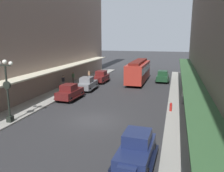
{
  "coord_description": "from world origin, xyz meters",
  "views": [
    {
      "loc": [
        6.55,
        -17.59,
        7.03
      ],
      "look_at": [
        0.0,
        6.0,
        1.8
      ],
      "focal_mm": 36.8,
      "sensor_mm": 36.0,
      "label": 1
    }
  ],
  "objects_px": {
    "parked_car_0": "(136,148)",
    "streetcar": "(138,71)",
    "fire_hydrant": "(171,107)",
    "pedestrian_3": "(73,77)",
    "pedestrian_0": "(183,96)",
    "pedestrian_2": "(63,81)",
    "parked_car_3": "(101,77)",
    "parked_car_4": "(70,92)",
    "parked_car_1": "(87,83)",
    "lamp_post_with_clock": "(7,88)",
    "parked_car_2": "(163,76)",
    "pedestrian_1": "(89,75)"
  },
  "relations": [
    {
      "from": "parked_car_0",
      "to": "streetcar",
      "type": "relative_size",
      "value": 0.45
    },
    {
      "from": "streetcar",
      "to": "pedestrian_2",
      "type": "height_order",
      "value": "streetcar"
    },
    {
      "from": "parked_car_1",
      "to": "pedestrian_3",
      "type": "xyz_separation_m",
      "value": [
        -3.71,
        3.57,
        0.05
      ]
    },
    {
      "from": "parked_car_1",
      "to": "pedestrian_1",
      "type": "distance_m",
      "value": 6.34
    },
    {
      "from": "parked_car_4",
      "to": "pedestrian_2",
      "type": "bearing_deg",
      "value": 124.13
    },
    {
      "from": "parked_car_1",
      "to": "lamp_post_with_clock",
      "type": "height_order",
      "value": "lamp_post_with_clock"
    },
    {
      "from": "parked_car_0",
      "to": "pedestrian_1",
      "type": "height_order",
      "value": "parked_car_0"
    },
    {
      "from": "pedestrian_0",
      "to": "pedestrian_3",
      "type": "distance_m",
      "value": 17.6
    },
    {
      "from": "parked_car_3",
      "to": "pedestrian_3",
      "type": "relative_size",
      "value": 2.61
    },
    {
      "from": "parked_car_1",
      "to": "pedestrian_2",
      "type": "distance_m",
      "value": 3.64
    },
    {
      "from": "parked_car_1",
      "to": "pedestrian_3",
      "type": "distance_m",
      "value": 5.15
    },
    {
      "from": "parked_car_1",
      "to": "pedestrian_2",
      "type": "height_order",
      "value": "parked_car_1"
    },
    {
      "from": "parked_car_1",
      "to": "parked_car_4",
      "type": "relative_size",
      "value": 0.99
    },
    {
      "from": "parked_car_1",
      "to": "fire_hydrant",
      "type": "bearing_deg",
      "value": -30.71
    },
    {
      "from": "parked_car_1",
      "to": "parked_car_4",
      "type": "xyz_separation_m",
      "value": [
        -0.18,
        -4.96,
        0.0
      ]
    },
    {
      "from": "lamp_post_with_clock",
      "to": "pedestrian_0",
      "type": "bearing_deg",
      "value": 33.44
    },
    {
      "from": "parked_car_3",
      "to": "pedestrian_3",
      "type": "distance_m",
      "value": 4.28
    },
    {
      "from": "parked_car_2",
      "to": "parked_car_4",
      "type": "relative_size",
      "value": 0.99
    },
    {
      "from": "pedestrian_2",
      "to": "pedestrian_1",
      "type": "bearing_deg",
      "value": 74.78
    },
    {
      "from": "parked_car_2",
      "to": "pedestrian_1",
      "type": "relative_size",
      "value": 2.57
    },
    {
      "from": "parked_car_0",
      "to": "lamp_post_with_clock",
      "type": "distance_m",
      "value": 11.77
    },
    {
      "from": "streetcar",
      "to": "pedestrian_3",
      "type": "bearing_deg",
      "value": -158.5
    },
    {
      "from": "parked_car_0",
      "to": "pedestrian_3",
      "type": "relative_size",
      "value": 2.63
    },
    {
      "from": "parked_car_1",
      "to": "streetcar",
      "type": "height_order",
      "value": "streetcar"
    },
    {
      "from": "parked_car_1",
      "to": "parked_car_3",
      "type": "distance_m",
      "value": 5.65
    },
    {
      "from": "pedestrian_2",
      "to": "fire_hydrant",
      "type": "bearing_deg",
      "value": -24.53
    },
    {
      "from": "parked_car_0",
      "to": "streetcar",
      "type": "height_order",
      "value": "streetcar"
    },
    {
      "from": "pedestrian_3",
      "to": "parked_car_0",
      "type": "bearing_deg",
      "value": -56.71
    },
    {
      "from": "parked_car_2",
      "to": "pedestrian_0",
      "type": "relative_size",
      "value": 2.57
    },
    {
      "from": "lamp_post_with_clock",
      "to": "pedestrian_1",
      "type": "relative_size",
      "value": 3.09
    },
    {
      "from": "parked_car_3",
      "to": "streetcar",
      "type": "height_order",
      "value": "streetcar"
    },
    {
      "from": "lamp_post_with_clock",
      "to": "pedestrian_1",
      "type": "xyz_separation_m",
      "value": [
        -0.34,
        19.06,
        -1.97
      ]
    },
    {
      "from": "lamp_post_with_clock",
      "to": "pedestrian_3",
      "type": "xyz_separation_m",
      "value": [
        -2.02,
        16.63,
        -2.0
      ]
    },
    {
      "from": "parked_car_4",
      "to": "streetcar",
      "type": "bearing_deg",
      "value": 64.37
    },
    {
      "from": "parked_car_0",
      "to": "fire_hydrant",
      "type": "relative_size",
      "value": 5.25
    },
    {
      "from": "parked_car_4",
      "to": "streetcar",
      "type": "distance_m",
      "value": 13.61
    },
    {
      "from": "parked_car_0",
      "to": "pedestrian_0",
      "type": "height_order",
      "value": "parked_car_0"
    },
    {
      "from": "parked_car_0",
      "to": "parked_car_3",
      "type": "height_order",
      "value": "same"
    },
    {
      "from": "parked_car_3",
      "to": "lamp_post_with_clock",
      "type": "xyz_separation_m",
      "value": [
        -1.73,
        -18.7,
        2.04
      ]
    },
    {
      "from": "parked_car_2",
      "to": "lamp_post_with_clock",
      "type": "height_order",
      "value": "lamp_post_with_clock"
    },
    {
      "from": "parked_car_3",
      "to": "parked_car_4",
      "type": "bearing_deg",
      "value": -91.14
    },
    {
      "from": "pedestrian_1",
      "to": "streetcar",
      "type": "bearing_deg",
      "value": 9.36
    },
    {
      "from": "parked_car_3",
      "to": "pedestrian_1",
      "type": "relative_size",
      "value": 2.57
    },
    {
      "from": "parked_car_2",
      "to": "fire_hydrant",
      "type": "bearing_deg",
      "value": -83.85
    },
    {
      "from": "fire_hydrant",
      "to": "pedestrian_0",
      "type": "relative_size",
      "value": 0.49
    },
    {
      "from": "parked_car_0",
      "to": "pedestrian_2",
      "type": "bearing_deg",
      "value": 128.25
    },
    {
      "from": "streetcar",
      "to": "fire_hydrant",
      "type": "bearing_deg",
      "value": -68.84
    },
    {
      "from": "pedestrian_2",
      "to": "parked_car_3",
      "type": "bearing_deg",
      "value": 56.34
    },
    {
      "from": "streetcar",
      "to": "lamp_post_with_clock",
      "type": "relative_size",
      "value": 1.86
    },
    {
      "from": "fire_hydrant",
      "to": "pedestrian_1",
      "type": "distance_m",
      "value": 18.15
    }
  ]
}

